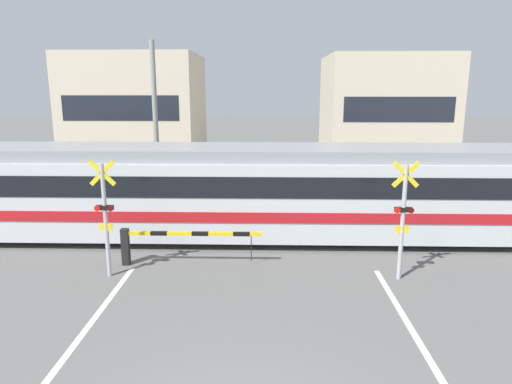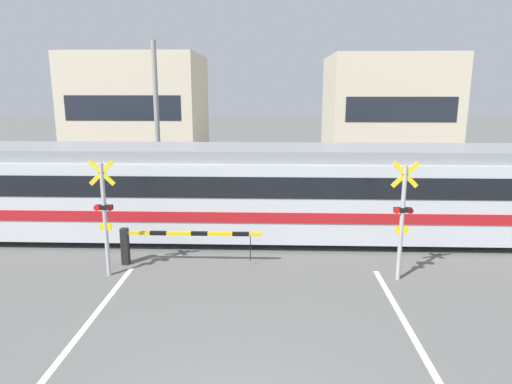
# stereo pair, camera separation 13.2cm
# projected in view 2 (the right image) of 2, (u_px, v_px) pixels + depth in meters

# --- Properties ---
(rail_track_near) EXTENTS (50.00, 0.10, 0.08)m
(rail_track_near) POSITION_uv_depth(u_px,v_px,m) (256.00, 243.00, 14.56)
(rail_track_near) COLOR gray
(rail_track_near) RESTS_ON ground_plane
(rail_track_far) EXTENTS (50.00, 0.10, 0.08)m
(rail_track_far) POSITION_uv_depth(u_px,v_px,m) (257.00, 229.00, 15.96)
(rail_track_far) COLOR gray
(rail_track_far) RESTS_ON ground_plane
(commuter_train) EXTENTS (21.66, 3.00, 3.03)m
(commuter_train) POSITION_uv_depth(u_px,v_px,m) (195.00, 189.00, 14.98)
(commuter_train) COLOR silver
(commuter_train) RESTS_ON ground_plane
(crossing_barrier_near) EXTENTS (3.93, 0.20, 1.04)m
(crossing_barrier_near) POSITION_uv_depth(u_px,v_px,m) (162.00, 240.00, 12.69)
(crossing_barrier_near) COLOR black
(crossing_barrier_near) RESTS_ON ground_plane
(crossing_barrier_far) EXTENTS (3.93, 0.20, 1.04)m
(crossing_barrier_far) POSITION_uv_depth(u_px,v_px,m) (324.00, 196.00, 17.87)
(crossing_barrier_far) COLOR black
(crossing_barrier_far) RESTS_ON ground_plane
(crossing_signal_left) EXTENTS (0.68, 0.15, 3.11)m
(crossing_signal_left) POSITION_uv_depth(u_px,v_px,m) (105.00, 213.00, 11.73)
(crossing_signal_left) COLOR #B2B2B7
(crossing_signal_left) RESTS_ON ground_plane
(crossing_signal_right) EXTENTS (0.68, 0.15, 3.11)m
(crossing_signal_right) POSITION_uv_depth(u_px,v_px,m) (402.00, 216.00, 11.47)
(crossing_signal_right) COLOR #B2B2B7
(crossing_signal_right) RESTS_ON ground_plane
(pedestrian) EXTENTS (0.38, 0.22, 1.58)m
(pedestrian) POSITION_uv_depth(u_px,v_px,m) (234.00, 176.00, 21.14)
(pedestrian) COLOR #23232D
(pedestrian) RESTS_ON ground_plane
(building_left_of_street) EXTENTS (7.78, 6.57, 6.92)m
(building_left_of_street) POSITION_uv_depth(u_px,v_px,m) (140.00, 111.00, 28.63)
(building_left_of_street) COLOR beige
(building_left_of_street) RESTS_ON ground_plane
(building_right_of_street) EXTENTS (7.20, 6.57, 6.82)m
(building_right_of_street) POSITION_uv_depth(u_px,v_px,m) (386.00, 113.00, 28.11)
(building_right_of_street) COLOR beige
(building_right_of_street) RESTS_ON ground_plane
(utility_pole_streetside) EXTENTS (0.22, 0.22, 6.86)m
(utility_pole_streetside) POSITION_uv_depth(u_px,v_px,m) (157.00, 122.00, 19.95)
(utility_pole_streetside) COLOR gray
(utility_pole_streetside) RESTS_ON ground_plane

